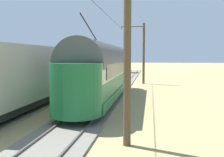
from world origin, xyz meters
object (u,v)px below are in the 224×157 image
spare_tie_stack (39,88)px  catenary_pole_mid_near (125,44)px  catenary_pole_foreground (143,52)px  vintage_streetcar (103,70)px  boxcar_adjacent (26,74)px

spare_tie_stack → catenary_pole_mid_near: bearing=124.6°
catenary_pole_foreground → catenary_pole_mid_near: size_ratio=1.00×
vintage_streetcar → boxcar_adjacent: size_ratio=1.23×
vintage_streetcar → spare_tie_stack: size_ratio=6.89×
catenary_pole_mid_near → vintage_streetcar: bearing=-74.9°
vintage_streetcar → catenary_pole_mid_near: bearing=105.1°
vintage_streetcar → catenary_pole_foreground: catenary_pole_foreground is taller
boxcar_adjacent → spare_tie_stack: (2.67, -7.81, -1.89)m
catenary_pole_mid_near → catenary_pole_foreground: bearing=-90.0°
boxcar_adjacent → vintage_streetcar: bearing=-141.3°
catenary_pole_foreground → catenary_pole_mid_near: bearing=90.0°
vintage_streetcar → boxcar_adjacent: (4.36, 3.49, -0.09)m
catenary_pole_mid_near → spare_tie_stack: 17.33m
vintage_streetcar → boxcar_adjacent: vintage_streetcar is taller
catenary_pole_mid_near → boxcar_adjacent: bearing=-41.5°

